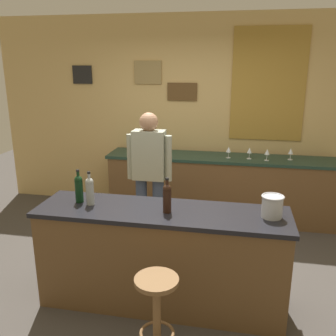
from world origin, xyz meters
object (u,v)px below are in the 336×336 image
Objects in this scene: wine_glass_a at (229,150)px; wine_bottle_a at (79,188)px; wine_bottle_b at (90,190)px; ice_bucket at (272,206)px; wine_glass_b at (249,151)px; wine_glass_d at (291,152)px; wine_bottle_c at (167,197)px; bartender at (149,172)px; wine_glass_c at (267,152)px; bar_stool at (157,305)px.

wine_bottle_a is at bearing -123.05° from wine_glass_a.
wine_bottle_b reaches higher than ice_bucket.
wine_glass_d is (0.53, 0.06, 0.00)m from wine_glass_b.
wine_glass_b is (0.72, 2.04, -0.05)m from wine_bottle_c.
wine_bottle_c is (0.71, -0.04, 0.00)m from wine_bottle_b.
wine_glass_c is at bearing 34.62° from bartender.
ice_bucket is 2.07m from wine_glass_d.
wine_glass_d is (2.08, 2.02, -0.05)m from wine_bottle_a.
wine_bottle_c reaches higher than wine_glass_c.
bartender is at bearing 142.07° from ice_bucket.
ice_bucket reaches higher than wine_glass_c.
bar_stool is 0.87m from wine_bottle_c.
wine_glass_a is (1.15, 2.00, -0.05)m from wine_bottle_b.
wine_bottle_b is (0.12, -0.04, 0.00)m from wine_bottle_a.
wine_bottle_b is 1.57m from ice_bucket.
wine_glass_b and wine_glass_d have the same top height.
wine_bottle_b reaches higher than wine_glass_b.
wine_bottle_a reaches higher than wine_glass_d.
ice_bucket is at bearing -37.93° from bartender.
bartender is 2.38× the size of bar_stool.
wine_bottle_c is 2.09m from wine_glass_a.
bar_stool is at bearing -104.11° from wine_glass_b.
wine_bottle_c reaches higher than ice_bucket.
bar_stool is 2.83m from wine_glass_c.
wine_glass_b and wine_glass_c have the same top height.
ice_bucket is at bearing 40.29° from bar_stool.
wine_bottle_b is 1.97× the size of wine_glass_d.
bar_stool is at bearing -39.08° from wine_bottle_a.
wine_bottle_b is 1.97× the size of wine_glass_c.
wine_glass_b is at bearing 51.68° from wine_bottle_a.
wine_bottle_a and wine_bottle_b have the same top height.
bartender is at bearing -148.11° from wine_glass_d.
ice_bucket is at bearing -0.66° from wine_bottle_a.
wine_bottle_b is 1.63× the size of ice_bucket.
ice_bucket is at bearing -85.78° from wine_glass_b.
bar_stool is at bearing -98.44° from wine_glass_a.
wine_glass_d is at bearing 66.15° from bar_stool.
bar_stool is 1.28m from wine_bottle_a.
wine_glass_a is (0.44, 2.04, -0.05)m from wine_bottle_c.
bartender reaches higher than wine_glass_c.
wine_glass_c is 1.00× the size of wine_glass_d.
wine_bottle_a is at bearing 140.92° from bar_stool.
bar_stool is 4.39× the size of wine_glass_d.
wine_glass_a and wine_glass_c have the same top height.
wine_glass_c is at bearing 49.78° from wine_bottle_b.
wine_bottle_a is 2.34m from wine_glass_a.
wine_glass_d is at bearing 79.19° from ice_bucket.
bartender is 10.45× the size of wine_glass_d.
wine_glass_b is (0.67, 2.67, 0.55)m from bar_stool.
bar_stool is 3.62× the size of ice_bucket.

